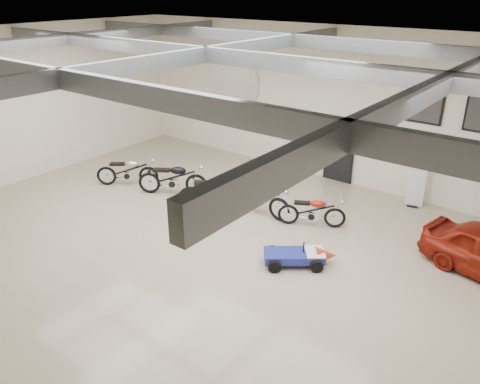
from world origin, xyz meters
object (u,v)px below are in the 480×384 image
Objects in this scene: go_kart at (301,253)px; motorcycle_red at (312,210)px; banner_stand at (417,177)px; motorcycle_silver at (127,170)px; motorcycle_yellow at (257,196)px; motorcycle_gold at (213,189)px; motorcycle_black at (172,178)px.

motorcycle_red is at bearing 74.15° from go_kart.
motorcycle_red is at bearing -133.93° from banner_stand.
motorcycle_silver is 0.92× the size of motorcycle_yellow.
motorcycle_gold is 1.41m from motorcycle_yellow.
motorcycle_red reaches higher than go_kart.
banner_stand is 0.92× the size of motorcycle_gold.
motorcycle_black is at bearing 130.28° from go_kart.
motorcycle_yellow is (4.63, 0.92, 0.04)m from motorcycle_silver.
banner_stand is 3.50m from motorcycle_red.
motorcycle_black is 2.97m from motorcycle_yellow.
banner_stand is at bearing -10.89° from motorcycle_silver.
banner_stand is at bearing 30.45° from motorcycle_red.
go_kart is at bearing -34.57° from motorcycle_yellow.
motorcycle_silver is 3.32m from motorcycle_gold.
motorcycle_red is (6.25, 1.21, -0.05)m from motorcycle_silver.
motorcycle_silver is 4.72m from motorcycle_yellow.
go_kart is at bearing -43.55° from motorcycle_silver.
motorcycle_black is 1.58m from motorcycle_gold.
banner_stand is 0.87× the size of motorcycle_yellow.
motorcycle_black reaches higher than motorcycle_gold.
motorcycle_black is 5.44m from go_kart.
banner_stand is 9.08m from motorcycle_silver.
motorcycle_yellow reaches higher than motorcycle_gold.
motorcycle_black is 1.05× the size of motorcycle_gold.
motorcycle_black is at bearing 162.09° from motorcycle_red.
motorcycle_gold reaches higher than go_kart.
go_kart is at bearing -44.21° from motorcycle_black.
motorcycle_silver is 0.97× the size of motorcycle_gold.
motorcycle_silver is 1.10× the size of motorcycle_red.
banner_stand reaches higher than motorcycle_red.
motorcycle_silver is 0.93× the size of motorcycle_black.
motorcycle_black is 1.19× the size of motorcycle_red.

